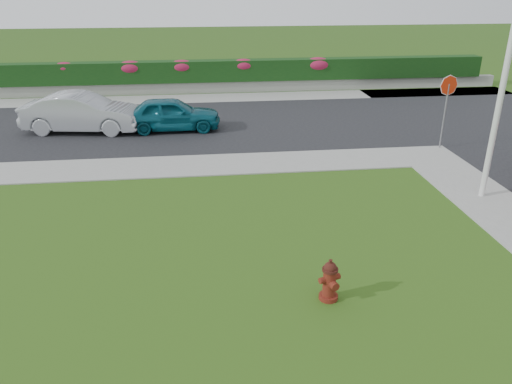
{
  "coord_description": "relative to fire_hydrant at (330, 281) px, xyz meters",
  "views": [
    {
      "loc": [
        -0.95,
        -6.73,
        5.78
      ],
      "look_at": [
        0.39,
        4.51,
        0.9
      ],
      "focal_mm": 35.0,
      "sensor_mm": 36.0,
      "label": 1
    }
  ],
  "objects": [
    {
      "name": "ground",
      "position": [
        -1.42,
        -1.18,
        -0.42
      ],
      "size": [
        120.0,
        120.0,
        0.0
      ],
      "primitive_type": "plane",
      "color": "black",
      "rests_on": "ground"
    },
    {
      "name": "street_far",
      "position": [
        -6.42,
        12.82,
        -0.4
      ],
      "size": [
        26.0,
        8.0,
        0.04
      ],
      "primitive_type": "cube",
      "color": "black",
      "rests_on": "ground"
    },
    {
      "name": "sidewalk_far",
      "position": [
        -7.42,
        7.82,
        -0.4
      ],
      "size": [
        24.0,
        2.0,
        0.04
      ],
      "primitive_type": "cube",
      "color": "gray",
      "rests_on": "ground"
    },
    {
      "name": "curb_corner",
      "position": [
        5.58,
        7.82,
        -0.4
      ],
      "size": [
        2.0,
        2.0,
        0.04
      ],
      "primitive_type": "cube",
      "color": "gray",
      "rests_on": "ground"
    },
    {
      "name": "sidewalk_beyond",
      "position": [
        -2.42,
        17.82,
        -0.4
      ],
      "size": [
        34.0,
        2.0,
        0.04
      ],
      "primitive_type": "cube",
      "color": "gray",
      "rests_on": "ground"
    },
    {
      "name": "retaining_wall",
      "position": [
        -2.42,
        19.32,
        -0.12
      ],
      "size": [
        34.0,
        0.4,
        0.6
      ],
      "primitive_type": "cube",
      "color": "gray",
      "rests_on": "ground"
    },
    {
      "name": "hedge",
      "position": [
        -2.42,
        19.42,
        0.73
      ],
      "size": [
        32.0,
        0.9,
        1.1
      ],
      "primitive_type": "cube",
      "color": "black",
      "rests_on": "retaining_wall"
    },
    {
      "name": "fire_hydrant",
      "position": [
        0.0,
        0.0,
        0.0
      ],
      "size": [
        0.46,
        0.43,
        0.87
      ],
      "rotation": [
        0.0,
        0.0,
        0.32
      ],
      "color": "#4E100C",
      "rests_on": "ground"
    },
    {
      "name": "sedan_teal",
      "position": [
        -3.45,
        12.1,
        0.29
      ],
      "size": [
        3.93,
        1.59,
        1.34
      ],
      "primitive_type": "imported",
      "rotation": [
        0.0,
        0.0,
        1.57
      ],
      "color": "#0D5363",
      "rests_on": "street_far"
    },
    {
      "name": "sedan_silver",
      "position": [
        -6.96,
        12.31,
        0.39
      ],
      "size": [
        4.84,
        2.29,
        1.53
      ],
      "primitive_type": "imported",
      "rotation": [
        0.0,
        0.0,
        1.42
      ],
      "color": "#A5A8AD",
      "rests_on": "street_far"
    },
    {
      "name": "utility_pole",
      "position": [
        5.58,
        4.31,
        2.85
      ],
      "size": [
        0.16,
        0.16,
        6.54
      ],
      "primitive_type": "cylinder",
      "color": "silver",
      "rests_on": "ground"
    },
    {
      "name": "stop_sign",
      "position": [
        6.39,
        8.64,
        1.58
      ],
      "size": [
        0.72,
        0.17,
        2.68
      ],
      "rotation": [
        0.0,
        0.0,
        -0.19
      ],
      "color": "slate",
      "rests_on": "ground"
    },
    {
      "name": "flower_clump_b",
      "position": [
        -9.13,
        19.32,
        1.06
      ],
      "size": [
        1.13,
        0.73,
        0.56
      ],
      "primitive_type": "ellipsoid",
      "color": "#B31E46",
      "rests_on": "hedge"
    },
    {
      "name": "flower_clump_c",
      "position": [
        -5.79,
        19.32,
        1.01
      ],
      "size": [
        1.4,
        0.9,
        0.7
      ],
      "primitive_type": "ellipsoid",
      "color": "#B31E46",
      "rests_on": "hedge"
    },
    {
      "name": "flower_clump_d",
      "position": [
        -3.11,
        19.32,
        1.02
      ],
      "size": [
        1.35,
        0.87,
        0.68
      ],
      "primitive_type": "ellipsoid",
      "color": "#B31E46",
      "rests_on": "hedge"
    },
    {
      "name": "flower_clump_e",
      "position": [
        0.18,
        19.32,
        1.02
      ],
      "size": [
        1.31,
        0.84,
        0.66
      ],
      "primitive_type": "ellipsoid",
      "color": "#B31E46",
      "rests_on": "hedge"
    },
    {
      "name": "flower_clump_f",
      "position": [
        4.26,
        19.32,
        0.99
      ],
      "size": [
        1.49,
        0.96,
        0.75
      ],
      "primitive_type": "ellipsoid",
      "color": "#B31E46",
      "rests_on": "hedge"
    }
  ]
}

